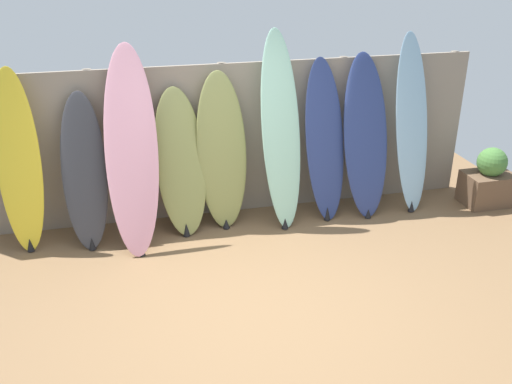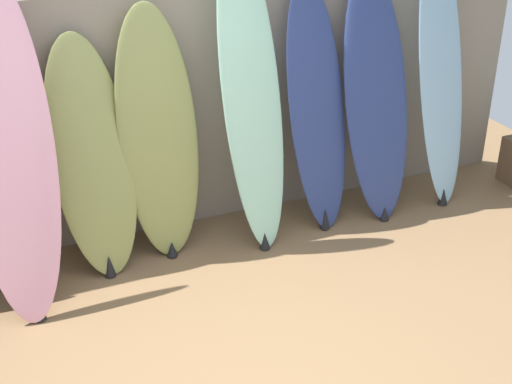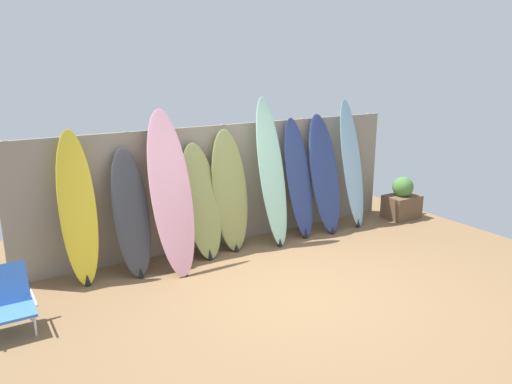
{
  "view_description": "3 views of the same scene",
  "coord_description": "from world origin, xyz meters",
  "px_view_note": "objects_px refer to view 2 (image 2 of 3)",
  "views": [
    {
      "loc": [
        -1.1,
        -4.19,
        3.1
      ],
      "look_at": [
        0.13,
        0.93,
        0.71
      ],
      "focal_mm": 40.0,
      "sensor_mm": 36.0,
      "label": 1
    },
    {
      "loc": [
        -1.23,
        -2.72,
        2.76
      ],
      "look_at": [
        0.22,
        0.68,
        0.86
      ],
      "focal_mm": 50.0,
      "sensor_mm": 36.0,
      "label": 2
    },
    {
      "loc": [
        -3.39,
        -4.42,
        2.72
      ],
      "look_at": [
        -0.14,
        0.89,
        1.06
      ],
      "focal_mm": 35.0,
      "sensor_mm": 36.0,
      "label": 3
    }
  ],
  "objects_px": {
    "surfboard_pink_2": "(8,147)",
    "surfboard_seafoam_5": "(252,98)",
    "surfboard_navy_7": "(376,97)",
    "surfboard_navy_6": "(317,109)",
    "surfboard_skyblue_8": "(441,76)",
    "surfboard_olive_4": "(158,136)",
    "surfboard_olive_3": "(92,160)"
  },
  "relations": [
    {
      "from": "surfboard_pink_2",
      "to": "surfboard_skyblue_8",
      "type": "distance_m",
      "value": 3.26
    },
    {
      "from": "surfboard_olive_4",
      "to": "surfboard_pink_2",
      "type": "bearing_deg",
      "value": -168.21
    },
    {
      "from": "surfboard_olive_3",
      "to": "surfboard_skyblue_8",
      "type": "height_order",
      "value": "surfboard_skyblue_8"
    },
    {
      "from": "surfboard_seafoam_5",
      "to": "surfboard_pink_2",
      "type": "bearing_deg",
      "value": -176.31
    },
    {
      "from": "surfboard_seafoam_5",
      "to": "surfboard_navy_6",
      "type": "bearing_deg",
      "value": 5.74
    },
    {
      "from": "surfboard_olive_3",
      "to": "surfboard_skyblue_8",
      "type": "relative_size",
      "value": 0.77
    },
    {
      "from": "surfboard_skyblue_8",
      "to": "surfboard_olive_3",
      "type": "bearing_deg",
      "value": 179.49
    },
    {
      "from": "surfboard_olive_3",
      "to": "surfboard_olive_4",
      "type": "bearing_deg",
      "value": 4.07
    },
    {
      "from": "surfboard_olive_3",
      "to": "surfboard_navy_6",
      "type": "distance_m",
      "value": 1.67
    },
    {
      "from": "surfboard_pink_2",
      "to": "surfboard_navy_7",
      "type": "bearing_deg",
      "value": 3.09
    },
    {
      "from": "surfboard_skyblue_8",
      "to": "surfboard_pink_2",
      "type": "bearing_deg",
      "value": -177.4
    },
    {
      "from": "surfboard_pink_2",
      "to": "surfboard_olive_3",
      "type": "distance_m",
      "value": 0.6
    },
    {
      "from": "surfboard_pink_2",
      "to": "surfboard_seafoam_5",
      "type": "xyz_separation_m",
      "value": [
        1.64,
        0.11,
        0.05
      ]
    },
    {
      "from": "surfboard_navy_7",
      "to": "surfboard_skyblue_8",
      "type": "xyz_separation_m",
      "value": [
        0.58,
        0.0,
        0.1
      ]
    },
    {
      "from": "surfboard_navy_6",
      "to": "surfboard_navy_7",
      "type": "bearing_deg",
      "value": -1.83
    },
    {
      "from": "surfboard_olive_4",
      "to": "surfboard_skyblue_8",
      "type": "relative_size",
      "value": 0.84
    },
    {
      "from": "surfboard_seafoam_5",
      "to": "surfboard_olive_3",
      "type": "bearing_deg",
      "value": 176.61
    },
    {
      "from": "surfboard_olive_4",
      "to": "surfboard_navy_7",
      "type": "distance_m",
      "value": 1.7
    },
    {
      "from": "surfboard_seafoam_5",
      "to": "surfboard_skyblue_8",
      "type": "xyz_separation_m",
      "value": [
        1.62,
        0.04,
        -0.05
      ]
    },
    {
      "from": "surfboard_navy_6",
      "to": "surfboard_navy_7",
      "type": "distance_m",
      "value": 0.5
    },
    {
      "from": "surfboard_seafoam_5",
      "to": "surfboard_navy_7",
      "type": "relative_size",
      "value": 1.16
    },
    {
      "from": "surfboard_navy_6",
      "to": "surfboard_seafoam_5",
      "type": "bearing_deg",
      "value": -174.26
    },
    {
      "from": "surfboard_olive_4",
      "to": "surfboard_seafoam_5",
      "type": "xyz_separation_m",
      "value": [
        0.65,
        -0.1,
        0.21
      ]
    },
    {
      "from": "surfboard_pink_2",
      "to": "surfboard_navy_6",
      "type": "height_order",
      "value": "surfboard_pink_2"
    },
    {
      "from": "surfboard_olive_4",
      "to": "surfboard_navy_6",
      "type": "distance_m",
      "value": 1.2
    },
    {
      "from": "surfboard_olive_4",
      "to": "surfboard_seafoam_5",
      "type": "height_order",
      "value": "surfboard_seafoam_5"
    },
    {
      "from": "surfboard_olive_3",
      "to": "surfboard_seafoam_5",
      "type": "xyz_separation_m",
      "value": [
        1.12,
        -0.07,
        0.3
      ]
    },
    {
      "from": "surfboard_navy_6",
      "to": "surfboard_navy_7",
      "type": "xyz_separation_m",
      "value": [
        0.49,
        -0.02,
        0.03
      ]
    },
    {
      "from": "surfboard_pink_2",
      "to": "surfboard_seafoam_5",
      "type": "bearing_deg",
      "value": 3.69
    },
    {
      "from": "surfboard_pink_2",
      "to": "surfboard_navy_6",
      "type": "xyz_separation_m",
      "value": [
        2.18,
        0.16,
        -0.13
      ]
    },
    {
      "from": "surfboard_olive_3",
      "to": "surfboard_olive_4",
      "type": "relative_size",
      "value": 0.91
    },
    {
      "from": "surfboard_olive_3",
      "to": "surfboard_seafoam_5",
      "type": "relative_size",
      "value": 0.73
    }
  ]
}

